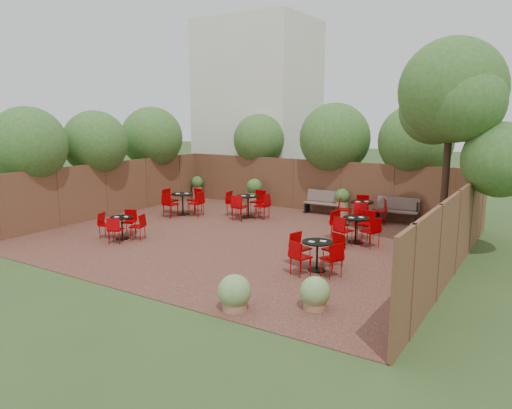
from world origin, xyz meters
The scene contains 13 objects.
ground centered at (0.00, 0.00, 0.00)m, with size 80.00×80.00×0.00m, color #354F23.
courtyard_paving centered at (0.00, 0.00, 0.01)m, with size 12.00×10.00×0.02m, color #3A1A18.
fence_back centered at (0.00, 5.00, 1.00)m, with size 12.00×0.08×2.00m, color brown.
fence_left centered at (-6.00, 0.00, 1.00)m, with size 0.08×10.00×2.00m, color brown.
fence_right centered at (6.00, 0.00, 1.00)m, with size 0.08×10.00×2.00m, color brown.
neighbour_building centered at (-4.50, 8.00, 4.00)m, with size 5.00×4.00×8.00m, color silver.
overhang_foliage centered at (-2.04, 3.01, 2.74)m, with size 15.51×10.86×2.71m.
courtyard_tree centered at (5.24, 2.25, 4.17)m, with size 2.91×2.84×5.74m.
park_bench_left centered at (0.55, 4.62, 0.48)m, with size 1.45×0.49×0.89m.
park_bench_right centered at (3.31, 4.62, 0.48)m, with size 1.47×0.61×0.89m.
bistro_tables centered at (-0.04, 1.26, 0.46)m, with size 8.62×7.34×0.92m.
planters centered at (-0.45, 3.78, 0.59)m, with size 11.81×4.07×1.16m.
low_shrubs centered at (4.21, -3.40, 0.35)m, with size 3.49×3.24×0.70m.
Camera 1 is at (7.83, -11.65, 3.73)m, focal length 33.49 mm.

